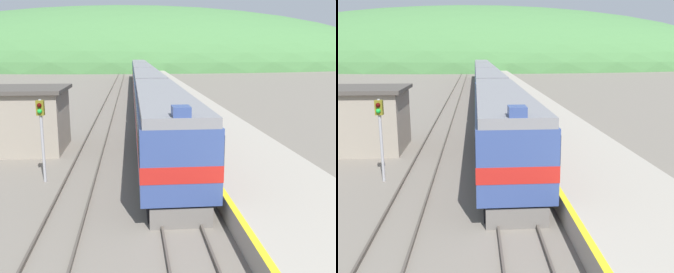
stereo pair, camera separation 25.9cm
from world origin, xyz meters
The scene contains 10 objects.
track_main centered at (0.00, 70.00, 0.08)m, with size 1.52×180.00×0.16m.
track_siding centered at (-4.36, 70.00, 0.08)m, with size 1.52×180.00×0.16m.
platform centered at (4.44, 50.00, 0.44)m, with size 5.46×140.00×0.89m.
distant_hills centered at (0.00, 159.21, 0.00)m, with size 206.05×92.72×44.37m.
station_shed centered at (-9.31, 31.23, 2.06)m, with size 6.87×5.24×4.08m.
express_train_lead_car centered at (0.00, 28.03, 2.24)m, with size 3.02×19.09×4.46m.
carriage_second centered at (0.00, 48.83, 2.23)m, with size 3.01×20.29×4.10m.
carriage_third centered at (0.00, 70.00, 2.23)m, with size 3.01×20.29×4.10m.
carriage_fourth centered at (0.00, 91.17, 2.23)m, with size 3.01×20.29×4.10m.
signal_post_siding centered at (-6.07, 24.58, 2.93)m, with size 0.36×0.42×4.10m.
Camera 1 is at (-1.71, 5.60, 6.39)m, focal length 42.00 mm.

